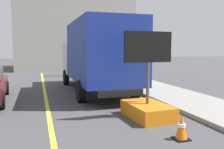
{
  "coord_description": "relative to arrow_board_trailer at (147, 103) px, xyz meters",
  "views": [
    {
      "loc": [
        -0.29,
        1.06,
        2.17
      ],
      "look_at": [
        1.26,
        6.13,
        1.61
      ],
      "focal_mm": 39.02,
      "sensor_mm": 36.0,
      "label": 1
    }
  ],
  "objects": [
    {
      "name": "traffic_cone_mid_lane",
      "position": [
        -0.02,
        -1.93,
        -0.18
      ],
      "size": [
        0.36,
        0.36,
        0.61
      ],
      "color": "black",
      "rests_on": "ground"
    },
    {
      "name": "box_truck",
      "position": [
        -0.45,
        4.96,
        1.36
      ],
      "size": [
        2.68,
        7.95,
        3.41
      ],
      "color": "black",
      "rests_on": "ground"
    },
    {
      "name": "far_building_block",
      "position": [
        0.63,
        20.72,
        4.87
      ],
      "size": [
        12.04,
        7.44,
        10.7
      ],
      "primitive_type": "cube",
      "color": "gray",
      "rests_on": "ground"
    },
    {
      "name": "arrow_board_trailer",
      "position": [
        0.0,
        0.0,
        0.0
      ],
      "size": [
        1.6,
        1.86,
        2.7
      ],
      "color": "orange",
      "rests_on": "ground"
    },
    {
      "name": "highway_guide_sign",
      "position": [
        2.03,
        12.1,
        2.94
      ],
      "size": [
        2.79,
        0.19,
        5.0
      ],
      "color": "gray",
      "rests_on": "ground"
    }
  ]
}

